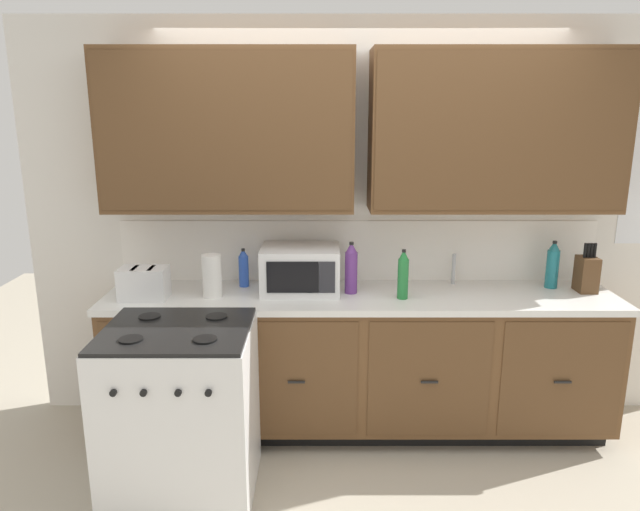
% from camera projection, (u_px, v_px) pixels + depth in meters
% --- Properties ---
extents(ground_plane, '(8.00, 8.00, 0.00)m').
position_uv_depth(ground_plane, '(360.00, 454.00, 3.54)').
color(ground_plane, '#B2A893').
extents(wall_unit, '(4.30, 0.40, 2.58)m').
position_uv_depth(wall_unit, '(360.00, 168.00, 3.62)').
color(wall_unit, white).
rests_on(wall_unit, ground_plane).
extents(counter_run, '(3.13, 0.64, 0.92)m').
position_uv_depth(counter_run, '(359.00, 361.00, 3.71)').
color(counter_run, black).
rests_on(counter_run, ground_plane).
extents(stove_range, '(0.76, 0.68, 0.95)m').
position_uv_depth(stove_range, '(180.00, 412.00, 3.10)').
color(stove_range, white).
rests_on(stove_range, ground_plane).
extents(microwave, '(0.48, 0.37, 0.28)m').
position_uv_depth(microwave, '(299.00, 269.00, 3.63)').
color(microwave, white).
rests_on(microwave, counter_run).
extents(toaster, '(0.28, 0.18, 0.19)m').
position_uv_depth(toaster, '(143.00, 283.00, 3.49)').
color(toaster, white).
rests_on(toaster, counter_run).
extents(knife_block, '(0.11, 0.14, 0.31)m').
position_uv_depth(knife_block, '(585.00, 273.00, 3.63)').
color(knife_block, '#52361E').
rests_on(knife_block, counter_run).
extents(sink_faucet, '(0.02, 0.02, 0.20)m').
position_uv_depth(sink_faucet, '(452.00, 269.00, 3.79)').
color(sink_faucet, '#B2B5BA').
rests_on(sink_faucet, counter_run).
extents(paper_towel_roll, '(0.12, 0.12, 0.26)m').
position_uv_depth(paper_towel_roll, '(211.00, 276.00, 3.52)').
color(paper_towel_roll, white).
rests_on(paper_towel_roll, counter_run).
extents(bottle_green, '(0.06, 0.06, 0.30)m').
position_uv_depth(bottle_green, '(402.00, 275.00, 3.48)').
color(bottle_green, '#237A38').
rests_on(bottle_green, counter_run).
extents(bottle_violet, '(0.08, 0.08, 0.32)m').
position_uv_depth(bottle_violet, '(350.00, 268.00, 3.59)').
color(bottle_violet, '#663384').
rests_on(bottle_violet, counter_run).
extents(bottle_blue, '(0.06, 0.06, 0.25)m').
position_uv_depth(bottle_blue, '(242.00, 268.00, 3.73)').
color(bottle_blue, blue).
rests_on(bottle_blue, counter_run).
extents(bottle_teal, '(0.08, 0.08, 0.30)m').
position_uv_depth(bottle_teal, '(551.00, 265.00, 3.70)').
color(bottle_teal, '#1E707A').
rests_on(bottle_teal, counter_run).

